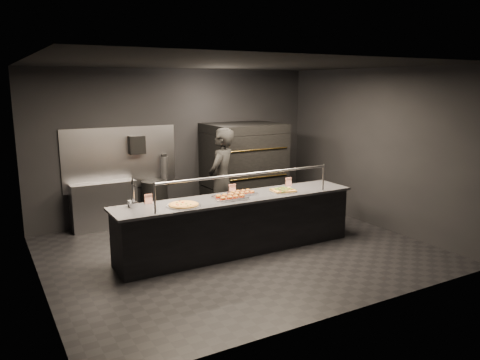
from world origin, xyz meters
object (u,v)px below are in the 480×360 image
at_px(prep_shelf, 104,205).
at_px(round_pizza, 184,205).
at_px(fire_extinguisher, 164,167).
at_px(worker, 221,181).
at_px(towel_dispenser, 137,145).
at_px(beer_tap, 133,198).
at_px(slider_tray_a, 230,197).
at_px(slider_tray_b, 243,193).
at_px(trash_bin, 155,202).
at_px(service_counter, 238,224).
at_px(square_pizza, 283,190).
at_px(pizza_oven, 244,169).

distance_m(prep_shelf, round_pizza, 2.55).
bearing_deg(fire_extinguisher, prep_shelf, -176.34).
height_order(round_pizza, worker, worker).
relative_size(towel_dispenser, round_pizza, 0.68).
height_order(beer_tap, worker, worker).
height_order(slider_tray_a, slider_tray_b, slider_tray_a).
height_order(towel_dispenser, trash_bin, towel_dispenser).
bearing_deg(slider_tray_a, round_pizza, -177.06).
bearing_deg(slider_tray_a, worker, 69.32).
bearing_deg(round_pizza, slider_tray_b, 10.20).
height_order(service_counter, towel_dispenser, towel_dispenser).
bearing_deg(beer_tap, square_pizza, -5.20).
relative_size(fire_extinguisher, trash_bin, 0.60).
distance_m(service_counter, round_pizza, 1.10).
relative_size(slider_tray_b, square_pizza, 1.06).
relative_size(beer_tap, slider_tray_b, 0.97).
xyz_separation_m(trash_bin, worker, (0.88, -1.17, 0.54)).
distance_m(square_pizza, worker, 1.25).
bearing_deg(beer_tap, pizza_oven, 30.94).
bearing_deg(pizza_oven, slider_tray_a, -125.06).
relative_size(service_counter, fire_extinguisher, 8.12).
distance_m(round_pizza, square_pizza, 1.84).
bearing_deg(fire_extinguisher, trash_bin, -147.64).
bearing_deg(service_counter, prep_shelf, 124.59).
distance_m(pizza_oven, square_pizza, 1.98).
height_order(service_counter, square_pizza, service_counter).
height_order(prep_shelf, fire_extinguisher, fire_extinguisher).
bearing_deg(slider_tray_a, service_counter, 18.99).
height_order(towel_dispenser, square_pizza, towel_dispenser).
distance_m(service_counter, prep_shelf, 2.82).
bearing_deg(service_counter, round_pizza, -174.09).
xyz_separation_m(pizza_oven, square_pizza, (-0.35, -1.95, -0.03)).
relative_size(prep_shelf, beer_tap, 2.53).
height_order(slider_tray_b, trash_bin, slider_tray_b).
height_order(fire_extinguisher, slider_tray_b, fire_extinguisher).
distance_m(pizza_oven, slider_tray_a, 2.40).
height_order(prep_shelf, trash_bin, prep_shelf).
distance_m(slider_tray_a, trash_bin, 2.39).
xyz_separation_m(service_counter, pizza_oven, (1.20, 1.90, 0.50)).
height_order(prep_shelf, square_pizza, square_pizza).
relative_size(slider_tray_b, worker, 0.25).
bearing_deg(beer_tap, fire_extinguisher, 59.34).
height_order(pizza_oven, slider_tray_b, pizza_oven).
bearing_deg(worker, fire_extinguisher, -105.15).
xyz_separation_m(slider_tray_b, worker, (0.10, 0.95, 0.02)).
relative_size(service_counter, pizza_oven, 2.15).
bearing_deg(slider_tray_b, pizza_oven, 59.59).
relative_size(slider_tray_a, square_pizza, 1.23).
bearing_deg(towel_dispenser, service_counter, -69.37).
bearing_deg(towel_dispenser, beer_tap, -109.10).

